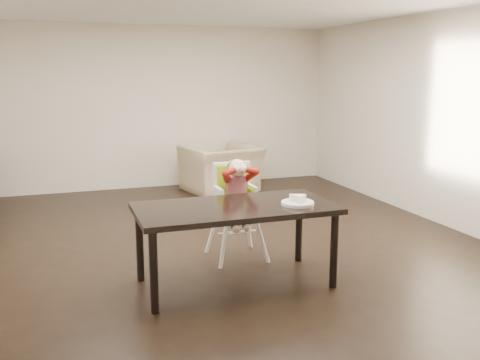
{
  "coord_description": "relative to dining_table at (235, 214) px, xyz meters",
  "views": [
    {
      "loc": [
        -1.66,
        -5.51,
        1.93
      ],
      "look_at": [
        0.03,
        -0.63,
        0.89
      ],
      "focal_mm": 40.0,
      "sensor_mm": 36.0,
      "label": 1
    }
  ],
  "objects": [
    {
      "name": "dining_table",
      "position": [
        0.0,
        0.0,
        0.0
      ],
      "size": [
        1.8,
        0.9,
        0.75
      ],
      "color": "black",
      "rests_on": "ground"
    },
    {
      "name": "ground",
      "position": [
        0.16,
        1.06,
        -0.67
      ],
      "size": [
        7.0,
        7.0,
        0.0
      ],
      "primitive_type": "plane",
      "color": "black",
      "rests_on": "ground"
    },
    {
      "name": "armchair",
      "position": [
        1.06,
        3.86,
        -0.17
      ],
      "size": [
        1.3,
        1.01,
        1.0
      ],
      "primitive_type": "imported",
      "rotation": [
        0.0,
        0.0,
        3.39
      ],
      "color": "tan",
      "rests_on": "ground"
    },
    {
      "name": "room_walls",
      "position": [
        0.16,
        1.06,
        1.18
      ],
      "size": [
        6.02,
        7.02,
        2.71
      ],
      "color": "beige",
      "rests_on": "ground"
    },
    {
      "name": "high_chair",
      "position": [
        0.24,
        0.71,
        0.08
      ],
      "size": [
        0.44,
        0.44,
        1.06
      ],
      "rotation": [
        0.0,
        0.0,
        -0.0
      ],
      "color": "white",
      "rests_on": "ground"
    },
    {
      "name": "plate",
      "position": [
        0.55,
        -0.15,
        0.11
      ],
      "size": [
        0.38,
        0.38,
        0.09
      ],
      "rotation": [
        0.0,
        0.0,
        0.29
      ],
      "color": "white",
      "rests_on": "dining_table"
    }
  ]
}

